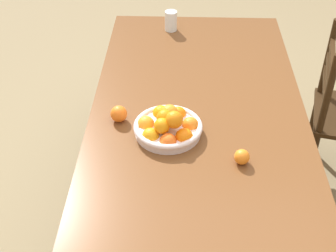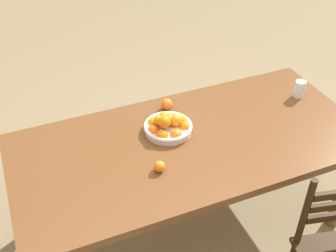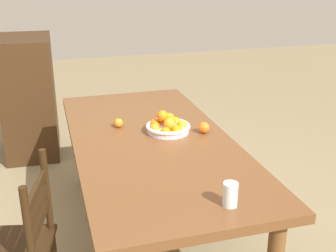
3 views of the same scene
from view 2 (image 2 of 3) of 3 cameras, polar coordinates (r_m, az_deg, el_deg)
The scene contains 6 objects.
ground_plane at distance 2.97m, azimuth 2.60°, elevation -12.93°, with size 12.00×12.00×0.00m, color #837554.
dining_table at distance 2.50m, azimuth 3.01°, elevation -3.42°, with size 2.04×0.96×0.74m.
fruit_bowl at distance 2.49m, azimuth -0.02°, elevation -0.04°, with size 0.29×0.29×0.14m.
orange_loose_0 at distance 2.24m, azimuth -1.15°, elevation -5.44°, with size 0.06×0.06×0.06m, color orange.
orange_loose_1 at distance 2.68m, azimuth -0.15°, elevation 2.94°, with size 0.07×0.07×0.07m, color orange.
drinking_glass at distance 2.92m, azimuth 17.21°, elevation 4.78°, with size 0.07×0.07×0.11m, color silver.
Camera 2 is at (0.84, 1.69, 2.30)m, focal length 45.49 mm.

